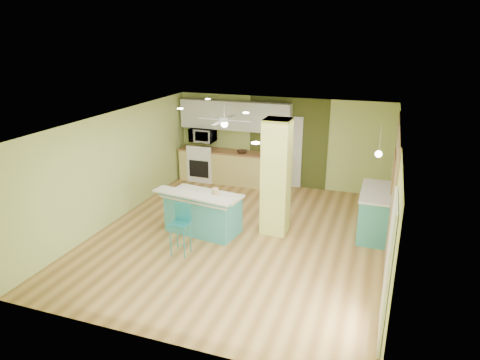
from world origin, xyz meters
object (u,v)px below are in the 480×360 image
Objects in this scene: bar_stool at (181,221)px; side_counter at (375,212)px; fruit_bowl at (242,152)px; canister at (215,192)px; peninsula at (203,212)px.

side_counter is (3.53, 2.15, -0.19)m from bar_stool.
side_counter is 4.27m from fruit_bowl.
fruit_bowl is at bearing 92.36° from bar_stool.
side_counter is at bearing 31.11° from bar_stool.
bar_stool reaches higher than fruit_bowl.
canister is (0.27, 1.09, 0.24)m from bar_stool.
bar_stool is 4.20m from fruit_bowl.
canister is (0.27, 0.10, 0.48)m from peninsula.
peninsula is at bearing -161.94° from side_counter.
peninsula is 3.23m from fruit_bowl.
fruit_bowl is 3.12m from canister.
fruit_bowl reaches higher than canister.
peninsula is 3.71m from side_counter.
side_counter is at bearing -28.68° from fruit_bowl.
side_counter is 5.20× the size of fruit_bowl.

